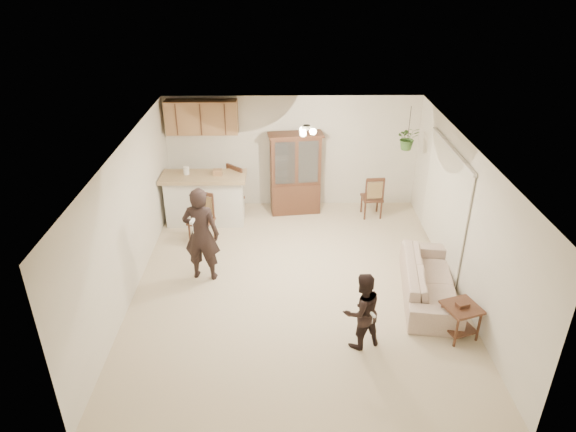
{
  "coord_description": "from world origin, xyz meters",
  "views": [
    {
      "loc": [
        -0.23,
        -7.42,
        5.16
      ],
      "look_at": [
        -0.13,
        0.4,
        1.14
      ],
      "focal_mm": 32.0,
      "sensor_mm": 36.0,
      "label": 1
    }
  ],
  "objects_px": {
    "sofa": "(430,278)",
    "chair_hutch_right": "(371,204)",
    "side_table": "(460,320)",
    "chair_bar": "(202,228)",
    "child": "(362,307)",
    "adult": "(201,233)",
    "china_hutch": "(295,174)",
    "chair_hutch_left": "(228,206)"
  },
  "relations": [
    {
      "from": "side_table",
      "to": "chair_hutch_right",
      "type": "height_order",
      "value": "chair_hutch_right"
    },
    {
      "from": "adult",
      "to": "china_hutch",
      "type": "bearing_deg",
      "value": -115.24
    },
    {
      "from": "adult",
      "to": "chair_hutch_right",
      "type": "height_order",
      "value": "adult"
    },
    {
      "from": "child",
      "to": "chair_hutch_right",
      "type": "relative_size",
      "value": 1.4
    },
    {
      "from": "child",
      "to": "china_hutch",
      "type": "relative_size",
      "value": 0.75
    },
    {
      "from": "side_table",
      "to": "chair_bar",
      "type": "relative_size",
      "value": 0.63
    },
    {
      "from": "sofa",
      "to": "side_table",
      "type": "relative_size",
      "value": 3.02
    },
    {
      "from": "chair_bar",
      "to": "china_hutch",
      "type": "bearing_deg",
      "value": 54.13
    },
    {
      "from": "china_hutch",
      "to": "chair_hutch_right",
      "type": "relative_size",
      "value": 1.87
    },
    {
      "from": "china_hutch",
      "to": "child",
      "type": "bearing_deg",
      "value": -86.35
    },
    {
      "from": "child",
      "to": "side_table",
      "type": "xyz_separation_m",
      "value": [
        1.51,
        0.18,
        -0.4
      ]
    },
    {
      "from": "china_hutch",
      "to": "chair_bar",
      "type": "xyz_separation_m",
      "value": [
        -1.89,
        -1.3,
        -0.61
      ]
    },
    {
      "from": "china_hutch",
      "to": "chair_bar",
      "type": "bearing_deg",
      "value": -152.7
    },
    {
      "from": "china_hutch",
      "to": "chair_bar",
      "type": "relative_size",
      "value": 1.83
    },
    {
      "from": "sofa",
      "to": "child",
      "type": "bearing_deg",
      "value": 140.38
    },
    {
      "from": "sofa",
      "to": "chair_hutch_right",
      "type": "height_order",
      "value": "chair_hutch_right"
    },
    {
      "from": "side_table",
      "to": "child",
      "type": "bearing_deg",
      "value": -173.09
    },
    {
      "from": "sofa",
      "to": "chair_bar",
      "type": "bearing_deg",
      "value": 73.17
    },
    {
      "from": "side_table",
      "to": "chair_hutch_right",
      "type": "xyz_separation_m",
      "value": [
        -0.69,
        3.99,
        -0.01
      ]
    },
    {
      "from": "sofa",
      "to": "adult",
      "type": "bearing_deg",
      "value": 89.26
    },
    {
      "from": "adult",
      "to": "chair_hutch_left",
      "type": "height_order",
      "value": "adult"
    },
    {
      "from": "chair_hutch_left",
      "to": "chair_hutch_right",
      "type": "distance_m",
      "value": 3.11
    },
    {
      "from": "sofa",
      "to": "adult",
      "type": "distance_m",
      "value": 3.93
    },
    {
      "from": "chair_bar",
      "to": "side_table",
      "type": "bearing_deg",
      "value": -14.9
    },
    {
      "from": "adult",
      "to": "china_hutch",
      "type": "distance_m",
      "value": 3.09
    },
    {
      "from": "china_hutch",
      "to": "chair_hutch_left",
      "type": "xyz_separation_m",
      "value": [
        -1.45,
        -0.38,
        -0.56
      ]
    },
    {
      "from": "child",
      "to": "chair_hutch_left",
      "type": "relative_size",
      "value": 1.15
    },
    {
      "from": "china_hutch",
      "to": "chair_hutch_left",
      "type": "height_order",
      "value": "china_hutch"
    },
    {
      "from": "adult",
      "to": "side_table",
      "type": "distance_m",
      "value": 4.39
    },
    {
      "from": "adult",
      "to": "side_table",
      "type": "bearing_deg",
      "value": 165.69
    },
    {
      "from": "child",
      "to": "chair_bar",
      "type": "relative_size",
      "value": 1.37
    },
    {
      "from": "child",
      "to": "sofa",
      "type": "bearing_deg",
      "value": -160.71
    },
    {
      "from": "chair_bar",
      "to": "sofa",
      "type": "bearing_deg",
      "value": -5.75
    },
    {
      "from": "sofa",
      "to": "china_hutch",
      "type": "bearing_deg",
      "value": 42.43
    },
    {
      "from": "adult",
      "to": "child",
      "type": "xyz_separation_m",
      "value": [
        2.52,
        -1.81,
        -0.22
      ]
    },
    {
      "from": "adult",
      "to": "side_table",
      "type": "relative_size",
      "value": 2.9
    },
    {
      "from": "child",
      "to": "chair_hutch_left",
      "type": "height_order",
      "value": "child"
    },
    {
      "from": "chair_hutch_left",
      "to": "china_hutch",
      "type": "bearing_deg",
      "value": 58.75
    },
    {
      "from": "china_hutch",
      "to": "chair_hutch_right",
      "type": "bearing_deg",
      "value": -15.15
    },
    {
      "from": "china_hutch",
      "to": "chair_bar",
      "type": "distance_m",
      "value": 2.37
    },
    {
      "from": "side_table",
      "to": "chair_hutch_left",
      "type": "relative_size",
      "value": 0.53
    },
    {
      "from": "adult",
      "to": "chair_bar",
      "type": "distance_m",
      "value": 1.45
    }
  ]
}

